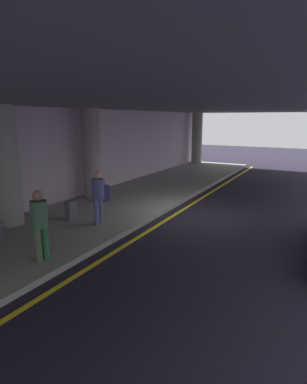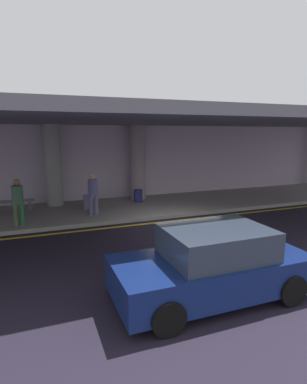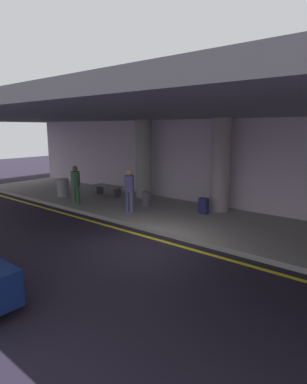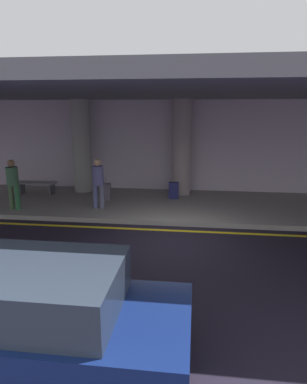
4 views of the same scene
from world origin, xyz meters
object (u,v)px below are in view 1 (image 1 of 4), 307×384
(suitcase_upright_primary, at_px, (105,193))
(traveler_with_luggage, at_px, (98,194))
(support_column_left_mid, at_px, (91,154))
(suitcase_upright_secondary, at_px, (71,210))
(person_waiting_for_ride, at_px, (40,221))
(support_column_center, at_px, (197,138))
(support_column_far_left, at_px, (6,166))

(suitcase_upright_primary, bearing_deg, traveler_with_luggage, -170.30)
(support_column_left_mid, xyz_separation_m, suitcase_upright_secondary, (-2.72, -1.29, -1.51))
(traveler_with_luggage, xyz_separation_m, person_waiting_for_ride, (-2.75, -0.49, 0.00))
(suitcase_upright_primary, height_order, suitcase_upright_secondary, same)
(support_column_left_mid, xyz_separation_m, support_column_center, (12.00, 0.00, 0.00))
(support_column_left_mid, bearing_deg, suitcase_upright_secondary, -154.70)
(support_column_far_left, distance_m, person_waiting_for_ride, 3.33)
(support_column_center, relative_size, suitcase_upright_primary, 4.06)
(support_column_center, bearing_deg, support_column_far_left, 180.00)
(traveler_with_luggage, bearing_deg, support_column_far_left, -36.19)
(support_column_far_left, height_order, person_waiting_for_ride, support_column_far_left)
(support_column_far_left, height_order, suitcase_upright_secondary, support_column_far_left)
(traveler_with_luggage, relative_size, suitcase_upright_primary, 1.87)
(support_column_far_left, xyz_separation_m, person_waiting_for_ride, (-1.42, -2.89, -0.86))
(support_column_far_left, bearing_deg, person_waiting_for_ride, -116.19)
(support_column_left_mid, xyz_separation_m, traveler_with_luggage, (-2.67, -2.39, -0.86))
(traveler_with_luggage, xyz_separation_m, suitcase_upright_secondary, (-0.05, 1.11, -0.65))
(support_column_far_left, relative_size, suitcase_upright_secondary, 4.06)
(person_waiting_for_ride, distance_m, suitcase_upright_secondary, 3.20)
(support_column_center, relative_size, person_waiting_for_ride, 2.17)
(traveler_with_luggage, distance_m, suitcase_upright_primary, 2.98)
(support_column_center, distance_m, traveler_with_luggage, 14.89)
(support_column_left_mid, relative_size, traveler_with_luggage, 2.17)
(support_column_far_left, bearing_deg, support_column_left_mid, 0.00)
(person_waiting_for_ride, relative_size, suitcase_upright_secondary, 1.87)
(support_column_far_left, relative_size, support_column_center, 1.00)
(person_waiting_for_ride, bearing_deg, support_column_far_left, 162.86)
(traveler_with_luggage, distance_m, person_waiting_for_ride, 2.79)
(support_column_far_left, bearing_deg, suitcase_upright_primary, -11.95)
(support_column_far_left, xyz_separation_m, traveler_with_luggage, (1.33, -2.39, -0.86))
(traveler_with_luggage, height_order, suitcase_upright_primary, traveler_with_luggage)
(person_waiting_for_ride, height_order, suitcase_upright_primary, person_waiting_for_ride)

